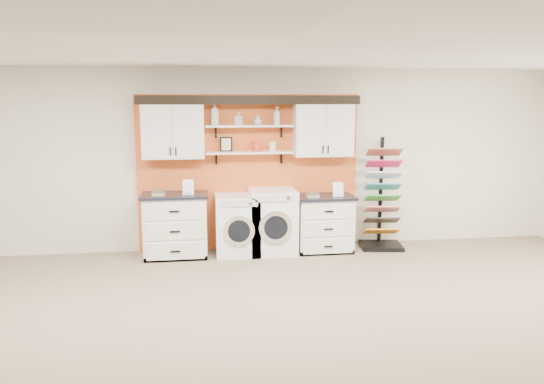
{
  "coord_description": "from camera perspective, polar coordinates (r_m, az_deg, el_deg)",
  "views": [
    {
      "loc": [
        -0.78,
        -4.15,
        2.33
      ],
      "look_at": [
        0.13,
        2.3,
        1.18
      ],
      "focal_mm": 35.0,
      "sensor_mm": 36.0,
      "label": 1
    }
  ],
  "objects": [
    {
      "name": "soap_bottle_b",
      "position": [
        7.98,
        -3.63,
        7.89
      ],
      "size": [
        0.12,
        0.12,
        0.19
      ],
      "primitive_type": "imported",
      "rotation": [
        0.0,
        0.0,
        0.91
      ],
      "color": "silver",
      "rests_on": "shelf_upper"
    },
    {
      "name": "dryer",
      "position": [
        8.08,
        0.06,
        -3.16
      ],
      "size": [
        0.7,
        0.71,
        0.98
      ],
      "color": "white",
      "rests_on": "floor"
    },
    {
      "name": "wall_back",
      "position": [
        8.24,
        -2.55,
        3.5
      ],
      "size": [
        10.0,
        0.0,
        10.0
      ],
      "primitive_type": "plane",
      "rotation": [
        1.57,
        0.0,
        0.0
      ],
      "color": "beige",
      "rests_on": "floor"
    },
    {
      "name": "shelf_upper",
      "position": [
        8.0,
        -2.44,
        7.12
      ],
      "size": [
        1.32,
        0.28,
        0.03
      ],
      "primitive_type": "cube",
      "color": "silver",
      "rests_on": "wall_back"
    },
    {
      "name": "upper_cabinet_right",
      "position": [
        8.19,
        5.52,
        6.79
      ],
      "size": [
        0.9,
        0.35,
        0.84
      ],
      "color": "silver",
      "rests_on": "wall_back"
    },
    {
      "name": "soap_bottle_a",
      "position": [
        7.96,
        -6.18,
        8.32
      ],
      "size": [
        0.17,
        0.17,
        0.32
      ],
      "primitive_type": "imported",
      "rotation": [
        0.0,
        0.0,
        -2.56
      ],
      "color": "silver",
      "rests_on": "shelf_upper"
    },
    {
      "name": "washer",
      "position": [
        8.03,
        -3.77,
        -3.52
      ],
      "size": [
        0.65,
        0.71,
        0.91
      ],
      "color": "white",
      "rests_on": "floor"
    },
    {
      "name": "canister_cream",
      "position": [
        8.07,
        0.06,
        4.91
      ],
      "size": [
        0.1,
        0.1,
        0.14
      ],
      "primitive_type": "cylinder",
      "color": "silver",
      "rests_on": "shelf_lower"
    },
    {
      "name": "sample_rack",
      "position": [
        8.52,
        11.72,
        -2.3
      ],
      "size": [
        0.7,
        0.61,
        1.74
      ],
      "rotation": [
        0.0,
        0.0,
        -0.14
      ],
      "color": "black",
      "rests_on": "floor"
    },
    {
      "name": "accent_panel",
      "position": [
        8.23,
        -2.52,
        2.09
      ],
      "size": [
        3.4,
        0.07,
        2.4
      ],
      "primitive_type": "cube",
      "color": "#D65924",
      "rests_on": "wall_back"
    },
    {
      "name": "floor",
      "position": [
        4.83,
        2.41,
        -18.87
      ],
      "size": [
        10.0,
        10.0,
        0.0
      ],
      "primitive_type": "plane",
      "color": "#807056",
      "rests_on": "ground"
    },
    {
      "name": "base_cabinet_left",
      "position": [
        8.02,
        -10.33,
        -3.54
      ],
      "size": [
        0.97,
        0.66,
        0.95
      ],
      "color": "silver",
      "rests_on": "floor"
    },
    {
      "name": "ceiling",
      "position": [
        4.25,
        2.7,
        16.34
      ],
      "size": [
        10.0,
        10.0,
        0.0
      ],
      "primitive_type": "plane",
      "rotation": [
        3.14,
        0.0,
        0.0
      ],
      "color": "white",
      "rests_on": "wall_back"
    },
    {
      "name": "upper_cabinet_left",
      "position": [
        7.97,
        -10.6,
        6.59
      ],
      "size": [
        0.9,
        0.35,
        0.84
      ],
      "color": "silver",
      "rests_on": "wall_back"
    },
    {
      "name": "crown_molding",
      "position": [
        8.0,
        -2.47,
        9.97
      ],
      "size": [
        3.3,
        0.41,
        0.13
      ],
      "color": "black",
      "rests_on": "wall_back"
    },
    {
      "name": "soap_bottle_c",
      "position": [
        8.01,
        -1.55,
        7.75
      ],
      "size": [
        0.16,
        0.16,
        0.15
      ],
      "primitive_type": "imported",
      "rotation": [
        0.0,
        0.0,
        4.07
      ],
      "color": "silver",
      "rests_on": "shelf_upper"
    },
    {
      "name": "base_cabinet_right",
      "position": [
        8.25,
        5.6,
        -3.34
      ],
      "size": [
        0.89,
        0.66,
        0.87
      ],
      "color": "silver",
      "rests_on": "floor"
    },
    {
      "name": "soap_bottle_d",
      "position": [
        8.05,
        0.51,
        8.19
      ],
      "size": [
        0.13,
        0.13,
        0.26
      ],
      "primitive_type": "imported",
      "rotation": [
        0.0,
        0.0,
        1.89
      ],
      "color": "silver",
      "rests_on": "shelf_upper"
    },
    {
      "name": "shelf_lower",
      "position": [
        8.03,
        -2.42,
        4.27
      ],
      "size": [
        1.32,
        0.28,
        0.03
      ],
      "primitive_type": "cube",
      "color": "silver",
      "rests_on": "wall_back"
    },
    {
      "name": "picture_frame",
      "position": [
        8.04,
        -4.96,
        5.14
      ],
      "size": [
        0.18,
        0.02,
        0.22
      ],
      "color": "black",
      "rests_on": "shelf_lower"
    },
    {
      "name": "canister_red",
      "position": [
        8.03,
        -1.72,
        4.95
      ],
      "size": [
        0.11,
        0.11,
        0.16
      ],
      "primitive_type": "cylinder",
      "color": "red",
      "rests_on": "shelf_lower"
    }
  ]
}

